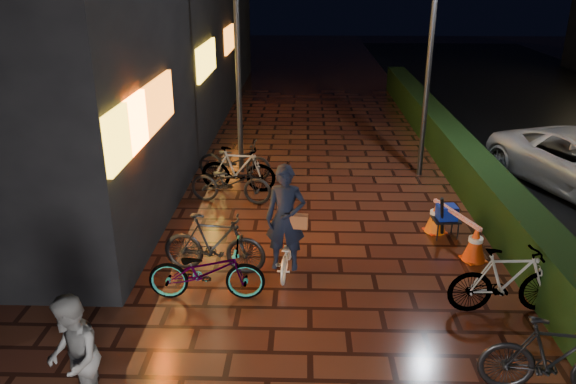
{
  "coord_description": "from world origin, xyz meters",
  "views": [
    {
      "loc": [
        -0.67,
        -6.96,
        4.94
      ],
      "look_at": [
        -0.96,
        2.73,
        1.1
      ],
      "focal_mm": 35.0,
      "sensor_mm": 36.0,
      "label": 1
    }
  ],
  "objects_px": {
    "bystander_person": "(73,358)",
    "traffic_barrier": "(455,229)",
    "cart_assembly": "(446,214)",
    "cyclist": "(286,234)"
  },
  "relations": [
    {
      "from": "traffic_barrier",
      "to": "cart_assembly",
      "type": "distance_m",
      "value": 0.39
    },
    {
      "from": "bystander_person",
      "to": "cyclist",
      "type": "xyz_separation_m",
      "value": [
        2.33,
        3.44,
        -0.05
      ]
    },
    {
      "from": "cyclist",
      "to": "traffic_barrier",
      "type": "height_order",
      "value": "cyclist"
    },
    {
      "from": "cyclist",
      "to": "traffic_barrier",
      "type": "xyz_separation_m",
      "value": [
        3.19,
        1.15,
        -0.4
      ]
    },
    {
      "from": "cyclist",
      "to": "bystander_person",
      "type": "bearing_deg",
      "value": -124.12
    },
    {
      "from": "cart_assembly",
      "to": "cyclist",
      "type": "bearing_deg",
      "value": -154.1
    },
    {
      "from": "cyclist",
      "to": "traffic_barrier",
      "type": "bearing_deg",
      "value": 19.81
    },
    {
      "from": "bystander_person",
      "to": "traffic_barrier",
      "type": "relative_size",
      "value": 0.95
    },
    {
      "from": "bystander_person",
      "to": "traffic_barrier",
      "type": "bearing_deg",
      "value": 109.31
    },
    {
      "from": "bystander_person",
      "to": "cyclist",
      "type": "bearing_deg",
      "value": 125.46
    }
  ]
}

